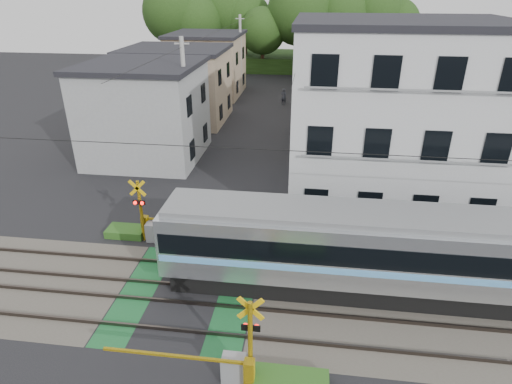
# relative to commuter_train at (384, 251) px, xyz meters

# --- Properties ---
(ground) EXTENTS (120.00, 120.00, 0.00)m
(ground) POSITION_rel_commuter_train_xyz_m (-7.31, -1.20, -1.82)
(ground) COLOR black
(track_bed) EXTENTS (120.00, 120.00, 0.14)m
(track_bed) POSITION_rel_commuter_train_xyz_m (-7.31, -1.20, -1.79)
(track_bed) COLOR #47423A
(track_bed) RESTS_ON ground
(commuter_train) EXTENTS (16.58, 2.62, 3.45)m
(commuter_train) POSITION_rel_commuter_train_xyz_m (0.00, 0.00, 0.00)
(commuter_train) COLOR black
(commuter_train) RESTS_ON ground
(crossing_signal_near) EXTENTS (4.74, 0.65, 3.09)m
(crossing_signal_near) POSITION_rel_commuter_train_xyz_m (-4.72, -4.85, -1.11)
(crossing_signal_near) COLOR yellow
(crossing_signal_near) RESTS_ON ground
(crossing_signal_far) EXTENTS (4.74, 0.65, 3.09)m
(crossing_signal_far) POSITION_rel_commuter_train_xyz_m (-9.89, 2.45, -1.11)
(crossing_signal_far) COLOR yellow
(crossing_signal_far) RESTS_ON ground
(apartment_block) EXTENTS (10.20, 8.36, 9.30)m
(apartment_block) POSITION_rel_commuter_train_xyz_m (1.19, 8.29, 2.83)
(apartment_block) COLOR silver
(apartment_block) RESTS_ON ground
(houses_row) EXTENTS (22.07, 31.35, 6.80)m
(houses_row) POSITION_rel_commuter_train_xyz_m (-7.06, 24.72, 1.42)
(houses_row) COLOR #9A9C9E
(houses_row) RESTS_ON ground
(tree_hill) EXTENTS (40.00, 13.11, 11.84)m
(tree_hill) POSITION_rel_commuter_train_xyz_m (-7.70, 46.62, 4.10)
(tree_hill) COLOR #244216
(tree_hill) RESTS_ON ground
(catenary) EXTENTS (60.00, 5.04, 7.00)m
(catenary) POSITION_rel_commuter_train_xyz_m (-1.31, -1.17, 1.87)
(catenary) COLOR #2D2D33
(catenary) RESTS_ON ground
(utility_poles) EXTENTS (7.90, 42.00, 8.00)m
(utility_poles) POSITION_rel_commuter_train_xyz_m (-8.36, 21.81, 2.26)
(utility_poles) COLOR #A5A5A0
(utility_poles) RESTS_ON ground
(pedestrian) EXTENTS (0.69, 0.58, 1.61)m
(pedestrian) POSITION_rel_commuter_train_xyz_m (-5.69, 28.15, -1.02)
(pedestrian) COLOR #32353F
(pedestrian) RESTS_ON ground
(weed_patches) EXTENTS (10.25, 8.80, 0.40)m
(weed_patches) POSITION_rel_commuter_train_xyz_m (-5.55, -1.29, -1.64)
(weed_patches) COLOR #2D5E1E
(weed_patches) RESTS_ON ground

